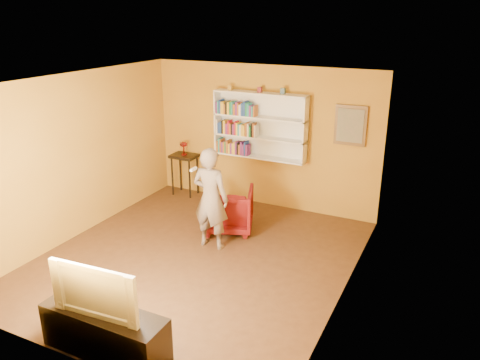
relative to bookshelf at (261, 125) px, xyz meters
name	(u,v)px	position (x,y,z in m)	size (l,w,h in m)	color
room_shell	(195,197)	(0.00, -2.41, -0.58)	(5.30, 5.80, 2.88)	#412815
bookshelf	(261,125)	(0.00, 0.00, 0.00)	(1.80, 0.29, 1.23)	white
books_row_lower	(233,147)	(-0.53, -0.11, -0.46)	(0.66, 0.18, 0.27)	#A65A21
books_row_middle	(237,129)	(-0.44, -0.11, -0.08)	(0.83, 0.19, 0.26)	silver
books_row_upper	(236,109)	(-0.46, -0.10, 0.29)	(0.80, 0.19, 0.27)	#6F2777
ornament_left	(230,88)	(-0.61, -0.06, 0.67)	(0.07, 0.07, 0.09)	gold
ornament_centre	(260,90)	(-0.01, -0.06, 0.67)	(0.07, 0.07, 0.10)	maroon
ornament_right	(283,91)	(0.44, -0.06, 0.67)	(0.08, 0.08, 0.11)	#436070
framed_painting	(350,125)	(1.65, 0.05, 0.16)	(0.55, 0.05, 0.70)	brown
console_table	(184,162)	(-1.63, -0.16, -0.89)	(0.52, 0.40, 0.85)	black
ruby_lustre	(184,146)	(-1.63, -0.16, -0.55)	(0.17, 0.17, 0.27)	maroon
armchair	(228,209)	(-0.04, -1.28, -1.21)	(0.81, 0.84, 0.76)	#4E050A
person	(211,199)	(0.00, -1.94, -0.77)	(0.60, 0.40, 1.65)	#6F5F51
game_remote	(194,169)	(-0.14, -2.19, -0.23)	(0.04, 0.15, 0.04)	silver
tv_cabinet	(105,332)	(0.18, -4.66, -1.33)	(1.48, 0.44, 0.53)	black
television	(100,288)	(0.18, -4.66, -0.76)	(1.05, 0.14, 0.61)	black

